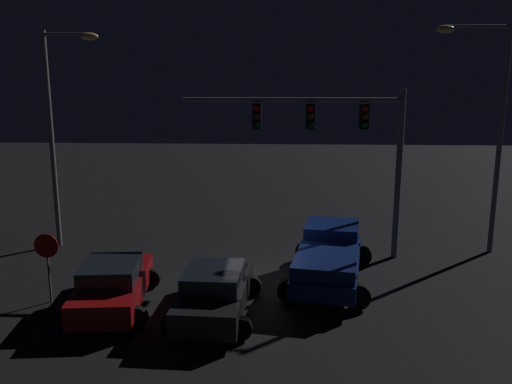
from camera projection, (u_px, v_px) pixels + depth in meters
The scene contains 8 objects.
ground_plane at pixel (263, 280), 18.32m from camera, with size 80.00×80.00×0.00m, color black.
pickup_truck at pixel (329, 254), 18.03m from camera, with size 3.48×5.66×1.80m.
car_sedan at pixel (215, 292), 15.46m from camera, with size 2.60×4.47×1.51m.
car_sedan_far at pixel (113, 285), 15.98m from camera, with size 2.80×4.57×1.51m.
traffic_signal_gantry at pixel (335, 132), 19.80m from camera, with size 8.32×0.56×6.50m.
street_lamp_left at pixel (60, 116), 21.06m from camera, with size 2.27×0.44×8.72m.
street_lamp_right at pixel (488, 113), 20.23m from camera, with size 2.83×0.44×8.94m.
stop_sign at pixel (47, 255), 16.19m from camera, with size 0.76×0.08×2.23m.
Camera 1 is at (0.59, -17.28, 6.81)m, focal length 36.98 mm.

